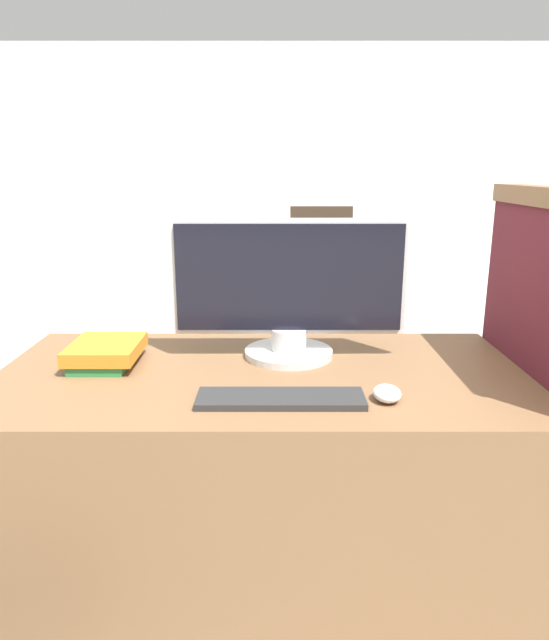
{
  "coord_description": "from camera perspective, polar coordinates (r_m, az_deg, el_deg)",
  "views": [
    {
      "loc": [
        0.04,
        -1.08,
        1.26
      ],
      "look_at": [
        0.04,
        0.33,
        0.88
      ],
      "focal_mm": 32.0,
      "sensor_mm": 36.0,
      "label": 1
    }
  ],
  "objects": [
    {
      "name": "monitor",
      "position": [
        1.61,
        1.36,
        2.82
      ],
      "size": [
        0.66,
        0.25,
        0.4
      ],
      "color": "silver",
      "rests_on": "desk"
    },
    {
      "name": "carrel_divider",
      "position": [
        1.71,
        24.25,
        -8.41
      ],
      "size": [
        0.07,
        0.68,
        1.21
      ],
      "color": "#5B1E28",
      "rests_on": "ground_plane"
    },
    {
      "name": "keyboard",
      "position": [
        1.35,
        0.52,
        -7.88
      ],
      "size": [
        0.39,
        0.11,
        0.02
      ],
      "color": "#2D2D2D",
      "rests_on": "desk"
    },
    {
      "name": "far_chair",
      "position": [
        4.04,
        4.62,
        4.78
      ],
      "size": [
        0.44,
        0.44,
        0.99
      ],
      "rotation": [
        0.0,
        0.0,
        -0.83
      ],
      "color": "#38281E",
      "rests_on": "ground_plane"
    },
    {
      "name": "wall_back",
      "position": [
        7.88,
        -0.38,
        16.06
      ],
      "size": [
        12.0,
        0.06,
        2.8
      ],
      "color": "white",
      "rests_on": "ground_plane"
    },
    {
      "name": "mouse",
      "position": [
        1.37,
        11.09,
        -7.21
      ],
      "size": [
        0.07,
        0.08,
        0.04
      ],
      "color": "white",
      "rests_on": "desk"
    },
    {
      "name": "desk",
      "position": [
        1.7,
        -1.36,
        -16.69
      ],
      "size": [
        1.42,
        0.73,
        0.72
      ],
      "color": "brown",
      "rests_on": "ground_plane"
    },
    {
      "name": "book_stack",
      "position": [
        1.66,
        -16.65,
        -3.15
      ],
      "size": [
        0.19,
        0.22,
        0.06
      ],
      "color": "#2D7F42",
      "rests_on": "desk"
    }
  ]
}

